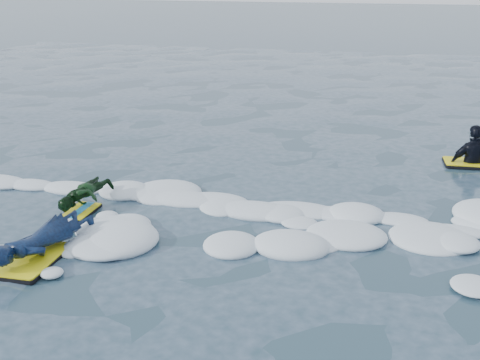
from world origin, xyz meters
name	(u,v)px	position (x,y,z in m)	size (l,w,h in m)	color
ground	(168,242)	(0.00, 0.00, 0.00)	(120.00, 120.00, 0.00)	#1C2E43
foam_band	(190,215)	(0.00, 1.03, 0.00)	(12.00, 3.10, 0.30)	white
prone_woman_unit	(42,241)	(-1.50, -0.82, 0.22)	(0.98, 1.77, 0.44)	black
prone_child_unit	(85,197)	(-1.73, 0.85, 0.22)	(0.76, 1.19, 0.43)	black
waiting_rider_unit	(473,166)	(4.65, 4.79, -0.01)	(1.16, 0.69, 1.68)	black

